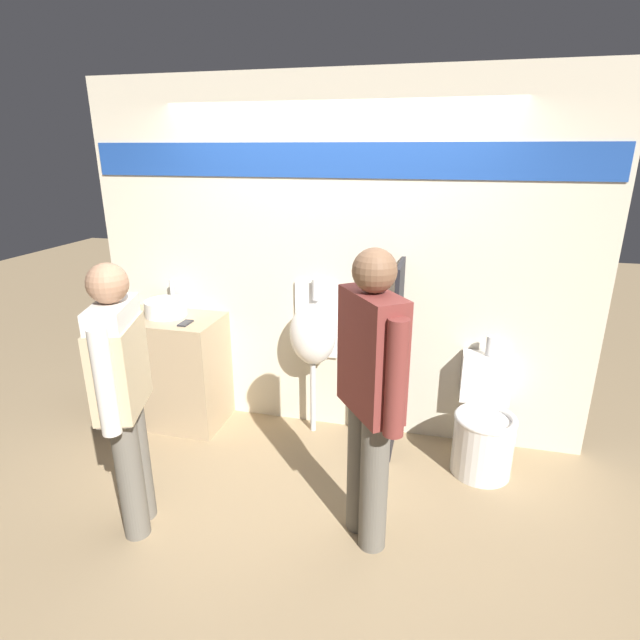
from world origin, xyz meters
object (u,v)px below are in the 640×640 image
(sink_basin, at_px, (166,308))
(urinal_near_counter, at_px, (313,334))
(toilet, at_px, (483,429))
(person_with_lanyard, at_px, (370,391))
(cell_phone, at_px, (185,323))
(person_in_vest, at_px, (122,384))

(sink_basin, xyz_separation_m, urinal_near_counter, (1.20, 0.08, -0.14))
(toilet, xyz_separation_m, person_with_lanyard, (-0.70, -0.87, 0.65))
(cell_phone, bearing_deg, urinal_near_counter, 13.73)
(urinal_near_counter, xyz_separation_m, person_with_lanyard, (0.60, -1.07, 0.12))
(sink_basin, relative_size, cell_phone, 2.35)
(toilet, bearing_deg, person_in_vest, -151.38)
(sink_basin, relative_size, toilet, 0.35)
(urinal_near_counter, relative_size, person_with_lanyard, 0.72)
(urinal_near_counter, distance_m, person_in_vest, 1.52)
(cell_phone, xyz_separation_m, person_in_vest, (0.20, -1.08, 0.03))
(sink_basin, xyz_separation_m, cell_phone, (0.25, -0.15, -0.06))
(cell_phone, bearing_deg, person_with_lanyard, -28.47)
(person_in_vest, bearing_deg, urinal_near_counter, -48.32)
(person_in_vest, bearing_deg, person_with_lanyard, -98.40)
(person_in_vest, bearing_deg, toilet, -79.99)
(cell_phone, relative_size, toilet, 0.15)
(person_with_lanyard, bearing_deg, person_in_vest, 63.69)
(urinal_near_counter, height_order, toilet, urinal_near_counter)
(cell_phone, bearing_deg, sink_basin, 148.25)
(cell_phone, relative_size, person_in_vest, 0.09)
(sink_basin, distance_m, cell_phone, 0.30)
(person_with_lanyard, bearing_deg, urinal_near_counter, -7.31)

